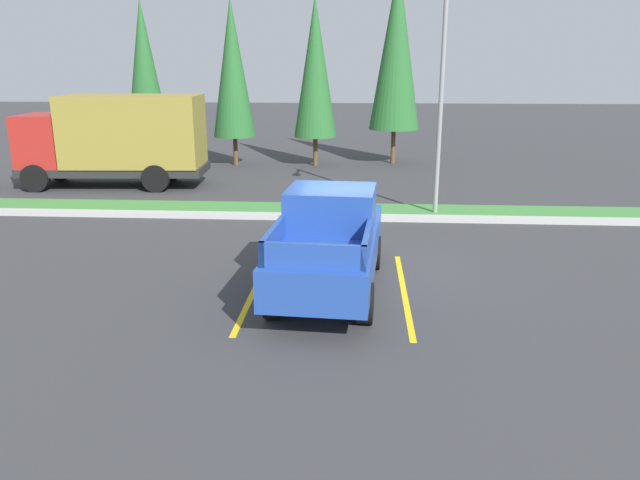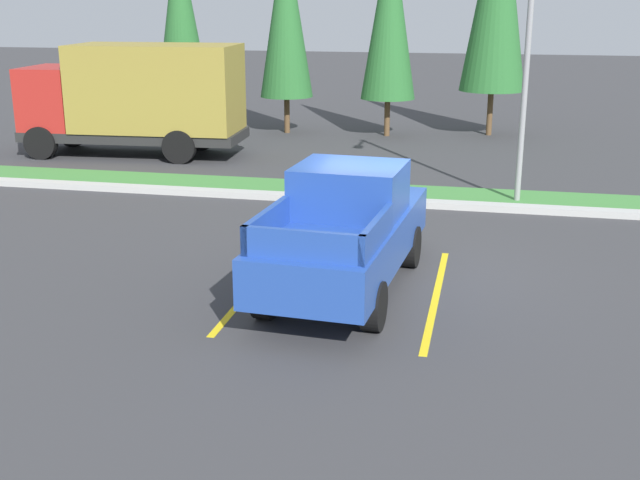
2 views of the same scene
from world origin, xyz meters
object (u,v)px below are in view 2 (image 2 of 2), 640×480
object	(u,v)px
cargo_truck_distant	(137,96)
cypress_tree_leftmost	(180,10)
pickup_truck_main	(346,230)
street_light	(530,23)
cypress_tree_center	(390,10)
cypress_tree_left_inner	(286,11)

from	to	relation	value
cargo_truck_distant	cypress_tree_leftmost	bearing A→B (deg)	97.34
cypress_tree_leftmost	cargo_truck_distant	bearing A→B (deg)	-82.66
pickup_truck_main	cypress_tree_leftmost	world-z (taller)	cypress_tree_leftmost
cargo_truck_distant	street_light	world-z (taller)	street_light
pickup_truck_main	cargo_truck_distant	size ratio (longest dim) A/B	0.77
pickup_truck_main	cypress_tree_center	xyz separation A→B (m)	(-1.43, 15.89, 3.29)
cypress_tree_leftmost	cypress_tree_center	world-z (taller)	cypress_tree_center
cargo_truck_distant	street_light	xyz separation A→B (m)	(11.49, -3.93, 2.35)
cypress_tree_center	cypress_tree_leftmost	bearing A→B (deg)	176.21
cargo_truck_distant	cypress_tree_left_inner	xyz separation A→B (m)	(3.43, 5.21, 2.44)
cargo_truck_distant	street_light	distance (m)	12.36
pickup_truck_main	cargo_truck_distant	world-z (taller)	cargo_truck_distant
cargo_truck_distant	cypress_tree_center	size ratio (longest dim) A/B	0.94
pickup_truck_main	cypress_tree_leftmost	distance (m)	19.12
cargo_truck_distant	cypress_tree_center	xyz separation A→B (m)	(7.09, 5.28, 2.48)
cargo_truck_distant	cypress_tree_left_inner	size ratio (longest dim) A/B	0.95
cargo_truck_distant	cypress_tree_left_inner	distance (m)	6.70
cypress_tree_left_inner	cypress_tree_center	distance (m)	3.67
cypress_tree_left_inner	cypress_tree_center	bearing A→B (deg)	1.09
cargo_truck_distant	pickup_truck_main	bearing A→B (deg)	-51.23
street_light	cypress_tree_left_inner	world-z (taller)	street_light
cargo_truck_distant	street_light	size ratio (longest dim) A/B	0.95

